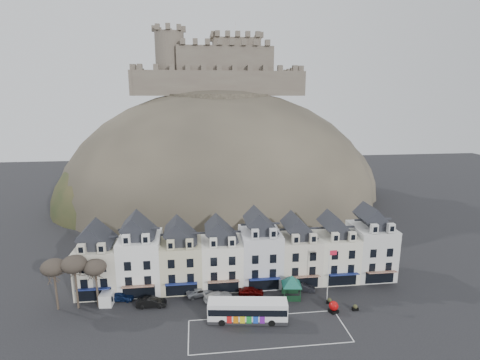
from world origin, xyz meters
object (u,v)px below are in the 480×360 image
(car_charcoal, at_px, (303,287))
(car_white, at_px, (218,296))
(bus_shelter, at_px, (292,280))
(car_maroon, at_px, (251,291))
(car_black, at_px, (151,302))
(car_silver, at_px, (200,292))
(red_buoy, at_px, (334,307))
(car_navy, at_px, (120,296))
(bus, at_px, (248,310))
(flagpole, at_px, (329,271))
(white_van, at_px, (109,295))

(car_charcoal, bearing_deg, car_white, 112.15)
(bus_shelter, bearing_deg, car_maroon, 173.28)
(car_white, bearing_deg, car_charcoal, -103.81)
(car_black, bearing_deg, car_maroon, -81.57)
(car_black, distance_m, car_silver, 8.01)
(red_buoy, xyz_separation_m, car_white, (-17.15, 5.60, -0.23))
(car_black, distance_m, car_maroon, 15.97)
(car_black, xyz_separation_m, car_silver, (7.61, 2.50, -0.11))
(car_navy, bearing_deg, red_buoy, -95.37)
(bus, relative_size, car_silver, 2.57)
(car_silver, xyz_separation_m, car_white, (2.79, -1.79, 0.03))
(car_navy, xyz_separation_m, car_white, (15.60, -1.79, -0.07))
(flagpole, relative_size, car_silver, 1.94)
(bus_shelter, height_order, car_charcoal, bus_shelter)
(car_navy, relative_size, car_maroon, 1.07)
(bus_shelter, height_order, flagpole, flagpole)
(car_maroon, bearing_deg, car_silver, 92.51)
(bus, height_order, flagpole, flagpole)
(car_white, xyz_separation_m, car_maroon, (5.50, 0.85, 0.02))
(car_silver, bearing_deg, car_navy, 74.13)
(red_buoy, xyz_separation_m, car_navy, (-32.75, 7.39, -0.15))
(white_van, distance_m, car_white, 17.38)
(car_silver, height_order, car_charcoal, car_silver)
(bus, relative_size, car_black, 2.57)
(car_black, relative_size, car_charcoal, 1.18)
(red_buoy, relative_size, car_black, 0.39)
(car_black, bearing_deg, flagpole, -90.48)
(car_charcoal, bearing_deg, flagpole, -121.05)
(car_maroon, bearing_deg, car_black, 104.59)
(car_navy, bearing_deg, car_black, -108.33)
(red_buoy, xyz_separation_m, car_silver, (-19.94, 7.39, -0.26))
(bus, bearing_deg, flagpole, 23.92)
(bus_shelter, bearing_deg, car_black, -172.93)
(bus_shelter, distance_m, car_white, 12.10)
(car_silver, distance_m, car_charcoal, 17.21)
(red_buoy, distance_m, car_white, 18.04)
(flagpole, bearing_deg, car_white, 172.43)
(car_charcoal, bearing_deg, bus_shelter, 143.31)
(car_black, distance_m, car_charcoal, 24.87)
(flagpole, xyz_separation_m, car_black, (-27.81, 1.61, -4.30))
(white_van, xyz_separation_m, car_black, (6.89, -2.50, -0.26))
(flagpole, distance_m, car_white, 18.10)
(bus, distance_m, car_black, 15.38)
(car_black, height_order, car_charcoal, car_black)
(bus, xyz_separation_m, car_charcoal, (10.49, 7.37, -1.15))
(car_white, bearing_deg, car_silver, 39.03)
(bus, xyz_separation_m, white_van, (-21.19, 8.04, -0.78))
(car_navy, bearing_deg, white_van, 97.34)
(bus, height_order, white_van, bus)
(car_silver, distance_m, car_white, 3.32)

